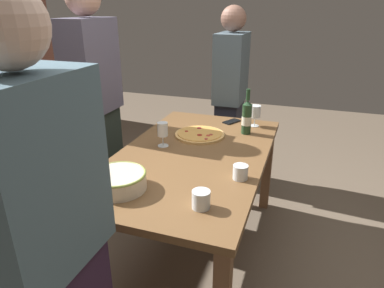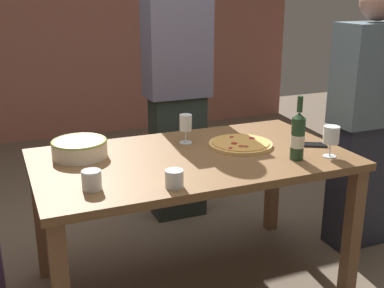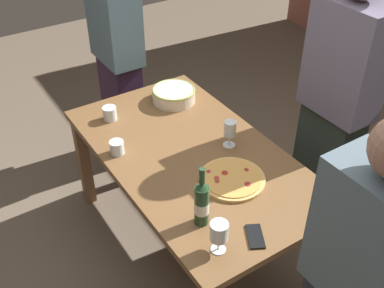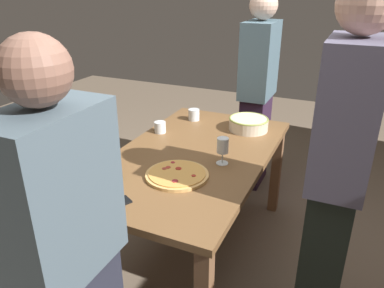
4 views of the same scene
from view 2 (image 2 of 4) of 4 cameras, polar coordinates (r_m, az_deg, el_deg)
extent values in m
plane|color=#6C5C4A|center=(2.84, 0.00, -15.82)|extent=(8.00, 8.00, 0.00)
cube|color=brown|center=(2.51, 0.00, -1.82)|extent=(1.60, 0.90, 0.04)
cube|color=brown|center=(2.73, 18.21, -9.74)|extent=(0.07, 0.07, 0.71)
cube|color=brown|center=(2.86, -17.26, -8.30)|extent=(0.07, 0.07, 0.71)
cube|color=brown|center=(3.30, 9.39, -4.13)|extent=(0.07, 0.07, 0.71)
cube|color=#A35F4F|center=(5.47, -13.46, 15.29)|extent=(5.06, 0.16, 2.76)
cylinder|color=#E0AC63|center=(2.67, 5.69, -0.05)|extent=(0.35, 0.35, 0.02)
cylinder|color=gold|center=(2.67, 5.70, 0.19)|extent=(0.31, 0.31, 0.01)
cylinder|color=#AB292F|center=(2.56, 4.51, -0.48)|extent=(0.02, 0.02, 0.00)
cylinder|color=maroon|center=(2.63, 4.95, 0.07)|extent=(0.03, 0.03, 0.00)
cylinder|color=#A52C1F|center=(2.75, 4.66, 0.83)|extent=(0.02, 0.02, 0.00)
cylinder|color=#9D372A|center=(2.59, 6.34, -0.29)|extent=(0.03, 0.03, 0.00)
cylinder|color=#AD3628|center=(2.59, 5.76, -0.27)|extent=(0.03, 0.03, 0.00)
cylinder|color=maroon|center=(2.73, 7.02, 0.67)|extent=(0.03, 0.03, 0.00)
cylinder|color=beige|center=(2.54, -12.99, -0.55)|extent=(0.28, 0.28, 0.09)
torus|color=#99AA4D|center=(2.53, -13.05, 0.31)|extent=(0.28, 0.28, 0.01)
cylinder|color=#224025|center=(2.48, 12.23, 0.59)|extent=(0.07, 0.07, 0.21)
cone|color=#224025|center=(2.45, 12.41, 3.24)|extent=(0.07, 0.07, 0.03)
cylinder|color=#224025|center=(2.44, 12.50, 4.57)|extent=(0.03, 0.03, 0.08)
cylinder|color=silver|center=(2.48, 12.22, 0.35)|extent=(0.07, 0.07, 0.06)
cylinder|color=white|center=(2.59, 15.74, -1.38)|extent=(0.07, 0.07, 0.00)
cylinder|color=white|center=(2.58, 15.81, -0.62)|extent=(0.01, 0.01, 0.07)
cylinder|color=white|center=(2.56, 15.96, 1.05)|extent=(0.08, 0.08, 0.09)
cylinder|color=white|center=(2.72, -0.73, 0.19)|extent=(0.07, 0.07, 0.00)
cylinder|color=white|center=(2.71, -0.74, 0.92)|extent=(0.01, 0.01, 0.07)
cylinder|color=white|center=(2.68, -0.74, 2.53)|extent=(0.07, 0.07, 0.09)
cylinder|color=maroon|center=(2.69, -0.74, 2.09)|extent=(0.06, 0.06, 0.05)
cylinder|color=white|center=(2.13, -11.64, -4.14)|extent=(0.09, 0.09, 0.09)
cylinder|color=white|center=(2.11, -2.09, -4.06)|extent=(0.08, 0.08, 0.08)
cube|color=black|center=(2.75, 13.96, -0.08)|extent=(0.16, 0.13, 0.01)
cube|color=#272937|center=(3.24, 18.85, -4.54)|extent=(0.35, 0.20, 0.79)
cube|color=slate|center=(3.05, 20.15, 7.62)|extent=(0.41, 0.24, 0.59)
sphere|color=#8F6452|center=(3.02, 21.00, 15.29)|extent=(0.21, 0.21, 0.21)
cube|color=#252E28|center=(3.44, -1.66, -1.51)|extent=(0.36, 0.20, 0.87)
cube|color=slate|center=(3.27, -1.78, 11.24)|extent=(0.43, 0.24, 0.65)
camera|label=1|loc=(1.81, -55.04, 11.66)|focal=31.90mm
camera|label=3|loc=(2.96, 50.77, 27.35)|focal=43.74mm
camera|label=4|loc=(4.15, 21.37, 18.85)|focal=34.77mm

